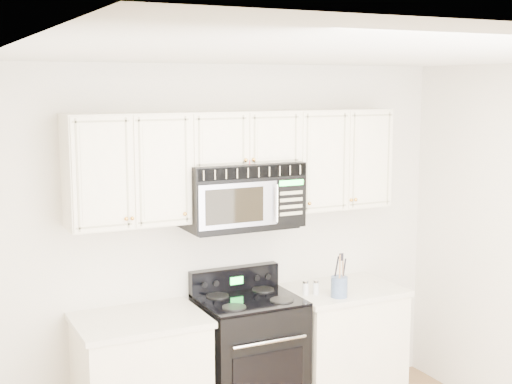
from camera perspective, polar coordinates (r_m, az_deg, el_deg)
room at (r=3.85m, az=8.62°, el=-8.98°), size 3.51×3.51×2.61m
base_cabinet_right at (r=5.68m, az=6.81°, el=-12.38°), size 0.86×0.65×0.92m
range at (r=5.32m, az=-0.56°, el=-13.15°), size 0.70×0.64×1.10m
upper_cabinets at (r=5.08m, az=-1.41°, el=2.71°), size 2.44×0.37×0.75m
microwave at (r=5.06m, az=-1.21°, el=-0.20°), size 0.83×0.47×0.46m
utensil_crock at (r=5.26m, az=6.68°, el=-7.49°), size 0.12×0.12×0.32m
shaker_salt at (r=5.29m, az=3.99°, el=-7.65°), size 0.05×0.05×0.11m
shaker_pepper at (r=5.31m, az=4.82°, el=-7.61°), size 0.05×0.05×0.11m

